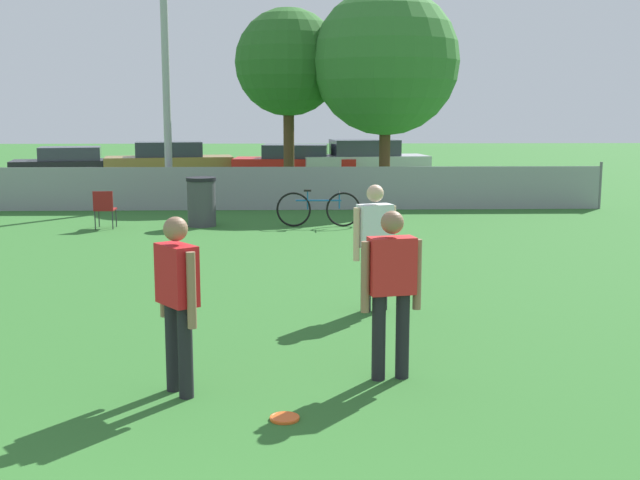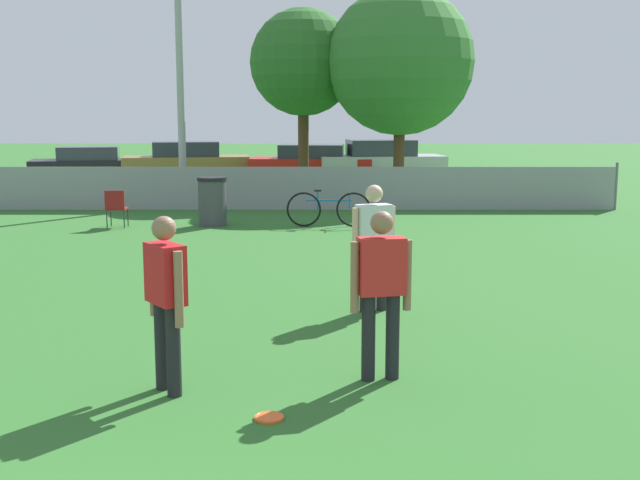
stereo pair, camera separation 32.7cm
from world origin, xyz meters
name	(u,v)px [view 2 (the right image)]	position (x,y,z in m)	size (l,w,h in m)	color
fence_backline	(248,188)	(0.00, 18.00, 0.55)	(19.03, 0.07, 1.21)	gray
tree_near_pole	(307,63)	(1.44, 21.66, 3.89)	(3.14, 3.14, 5.49)	#4C331E
tree_far_right	(404,62)	(4.20, 20.71, 3.87)	(4.16, 4.16, 5.96)	#4C331E
player_defender_red	(385,283)	(2.50, 4.89, 0.93)	(0.58, 0.30, 1.60)	black
player_receiver_white	(377,239)	(2.60, 7.51, 0.93)	(0.55, 0.36, 1.60)	black
player_thrower_red	(170,292)	(0.57, 4.54, 0.93)	(0.43, 0.49, 1.60)	black
frisbee_disc	(273,417)	(1.51, 3.90, 0.01)	(0.25, 0.25, 0.03)	#E5591E
folding_chair_sideline	(120,206)	(-2.48, 14.82, 0.47)	(0.43, 0.43, 0.82)	#333338
bicycle_sideline	(332,209)	(2.12, 14.98, 0.39)	(1.84, 0.44, 0.81)	black
trash_bin	(216,201)	(-0.44, 15.14, 0.54)	(0.65, 0.65, 1.07)	#3F3F44
parked_car_dark	(93,165)	(-6.21, 25.91, 0.63)	(4.20, 2.48, 1.27)	black
parked_car_tan	(190,162)	(-2.87, 26.43, 0.69)	(4.66, 2.41, 1.42)	black
parked_car_red	(315,163)	(1.63, 26.07, 0.66)	(4.42, 2.00, 1.33)	black
parked_car_silver	(384,162)	(4.09, 26.15, 0.72)	(4.61, 2.37, 1.49)	black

